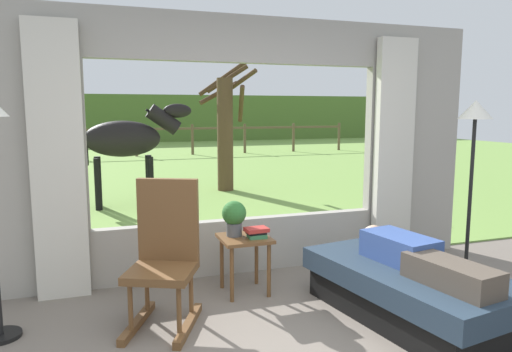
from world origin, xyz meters
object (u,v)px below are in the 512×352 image
at_px(potted_plant, 234,216).
at_px(pasture_tree, 226,127).
at_px(side_table, 245,247).
at_px(book_stack, 257,232).
at_px(floor_lamp_right, 474,135).
at_px(recliner_sofa, 409,291).
at_px(rocking_chair, 165,254).
at_px(horse, 128,140).
at_px(reclining_person, 415,256).

height_order(potted_plant, pasture_tree, pasture_tree).
distance_m(side_table, book_stack, 0.18).
height_order(floor_lamp_right, pasture_tree, pasture_tree).
distance_m(recliner_sofa, floor_lamp_right, 1.76).
xyz_separation_m(rocking_chair, horse, (0.05, 4.61, 0.61)).
xyz_separation_m(recliner_sofa, horse, (-1.79, 5.16, 0.94)).
bearing_deg(reclining_person, potted_plant, 128.98).
bearing_deg(side_table, book_stack, -34.02).
bearing_deg(book_stack, rocking_chair, -159.67).
bearing_deg(rocking_chair, potted_plant, 57.55).
bearing_deg(reclining_person, pasture_tree, 78.87).
bearing_deg(potted_plant, floor_lamp_right, -8.92).
distance_m(rocking_chair, side_table, 0.86).
relative_size(recliner_sofa, horse, 1.01).
distance_m(recliner_sofa, potted_plant, 1.60).
xyz_separation_m(side_table, potted_plant, (-0.08, 0.06, 0.28)).
distance_m(reclining_person, floor_lamp_right, 1.59).
height_order(rocking_chair, potted_plant, rocking_chair).
bearing_deg(pasture_tree, reclining_person, -91.82).
relative_size(recliner_sofa, pasture_tree, 0.68).
relative_size(reclining_person, floor_lamp_right, 0.82).
relative_size(recliner_sofa, floor_lamp_right, 1.05).
distance_m(book_stack, pasture_tree, 5.56).
relative_size(book_stack, horse, 0.11).
height_order(recliner_sofa, horse, horse).
distance_m(reclining_person, horse, 5.54).
xyz_separation_m(reclining_person, pasture_tree, (0.20, 6.30, 0.77)).
bearing_deg(potted_plant, horse, 98.57).
relative_size(reclining_person, book_stack, 6.89).
height_order(recliner_sofa, reclining_person, reclining_person).
distance_m(recliner_sofa, reclining_person, 0.31).
bearing_deg(horse, side_table, 10.63).
bearing_deg(recliner_sofa, book_stack, 129.58).
xyz_separation_m(rocking_chair, side_table, (0.76, 0.38, -0.12)).
bearing_deg(recliner_sofa, horse, 99.83).
bearing_deg(floor_lamp_right, book_stack, 173.59).
relative_size(potted_plant, horse, 0.18).
distance_m(potted_plant, floor_lamp_right, 2.43).
xyz_separation_m(recliner_sofa, rocking_chair, (-1.85, 0.55, 0.33)).
relative_size(recliner_sofa, book_stack, 8.75).
bearing_deg(floor_lamp_right, horse, 122.89).
relative_size(floor_lamp_right, pasture_tree, 0.65).
relative_size(side_table, floor_lamp_right, 0.30).
height_order(potted_plant, floor_lamp_right, floor_lamp_right).
distance_m(reclining_person, book_stack, 1.35).
bearing_deg(rocking_chair, book_stack, 45.18).
bearing_deg(side_table, horse, 99.51).
bearing_deg(potted_plant, reclining_person, -41.71).
height_order(recliner_sofa, pasture_tree, pasture_tree).
relative_size(recliner_sofa, potted_plant, 5.70).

